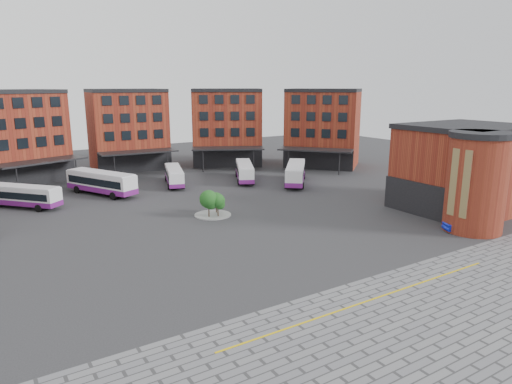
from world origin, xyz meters
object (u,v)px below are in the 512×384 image
bus_e (245,171)px  blue_car (462,226)px  bus_b (23,196)px  bus_d (174,175)px  bus_c (101,182)px  bus_f (295,173)px  tree_island (213,202)px

bus_e → blue_car: (6.14, -35.24, -0.93)m
bus_b → bus_d: bus_b is taller
bus_c → blue_car: bus_c is taller
bus_c → blue_car: 47.19m
bus_e → bus_f: size_ratio=0.99×
bus_f → blue_car: bus_f is taller
tree_island → bus_d: (2.82, 19.03, -0.31)m
bus_b → bus_e: 32.55m
bus_c → blue_car: size_ratio=2.95×
bus_d → blue_car: size_ratio=2.52×
bus_e → bus_c: bearing=-159.3°
blue_car → tree_island: bearing=71.6°
bus_d → bus_f: 19.04m
bus_f → bus_d: bearing=-170.0°
bus_c → bus_f: bearing=-44.2°
blue_car → bus_c: bearing=62.7°
bus_b → blue_car: 52.62m
tree_island → bus_d: tree_island is taller
bus_c → bus_f: size_ratio=1.12×
bus_b → bus_f: bearing=-52.0°
bus_f → bus_b: bearing=-150.4°
bus_b → bus_e: (32.55, -0.42, 0.02)m
bus_b → bus_d: 21.73m
bus_f → blue_car: 28.88m
bus_c → bus_d: (11.27, 0.61, -0.30)m
bus_d → bus_e: bearing=1.8°
bus_f → blue_car: (0.58, -28.85, -1.08)m
bus_d → bus_e: size_ratio=0.97×
bus_d → blue_car: (17.12, -38.29, -0.84)m
bus_d → bus_f: bus_f is taller
tree_island → blue_car: bearing=-44.0°
bus_c → bus_d: size_ratio=1.17×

